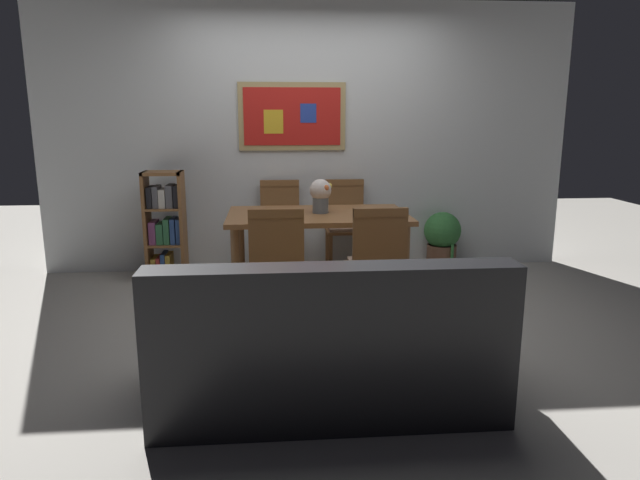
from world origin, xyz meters
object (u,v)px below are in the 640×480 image
at_px(dining_table, 318,224).
at_px(flower_vase, 321,194).
at_px(potted_ivy, 442,239).
at_px(dining_chair_near_left, 277,258).
at_px(dining_chair_far_right, 345,218).
at_px(dining_chair_far_left, 280,220).
at_px(bookshelf, 166,226).
at_px(leather_couch, 327,349).
at_px(dining_chair_near_right, 377,257).

bearing_deg(dining_table, flower_vase, 43.13).
bearing_deg(flower_vase, potted_ivy, 30.09).
relative_size(dining_chair_near_left, dining_chair_far_right, 1.00).
height_order(dining_chair_far_left, dining_chair_far_right, same).
xyz_separation_m(dining_table, bookshelf, (-1.38, 0.64, -0.12)).
xyz_separation_m(dining_chair_far_right, potted_ivy, (0.99, 0.01, -0.22)).
relative_size(dining_chair_near_left, potted_ivy, 1.57).
bearing_deg(dining_chair_far_left, leather_couch, -85.57).
bearing_deg(bookshelf, potted_ivy, 2.80).
relative_size(dining_chair_near_left, leather_couch, 0.51).
bearing_deg(dining_chair_far_left, bookshelf, -174.10).
bearing_deg(dining_chair_far_right, leather_couch, -99.41).
relative_size(bookshelf, potted_ivy, 1.76).
bearing_deg(bookshelf, dining_chair_near_right, -39.57).
xyz_separation_m(dining_chair_far_right, bookshelf, (-1.72, -0.12, -0.03)).
xyz_separation_m(dining_chair_far_right, flower_vase, (-0.31, -0.74, 0.35)).
bearing_deg(potted_ivy, dining_chair_near_left, -137.35).
height_order(dining_chair_far_left, flower_vase, flower_vase).
xyz_separation_m(dining_chair_near_left, potted_ivy, (1.68, 1.55, -0.22)).
relative_size(potted_ivy, flower_vase, 2.04).
bearing_deg(dining_chair_near_right, dining_table, 114.38).
xyz_separation_m(dining_chair_far_left, bookshelf, (-1.08, -0.11, -0.03)).
distance_m(dining_chair_near_left, dining_chair_far_right, 1.68).
distance_m(dining_chair_far_right, potted_ivy, 1.01).
bearing_deg(dining_chair_far_left, dining_chair_near_left, -91.92).
relative_size(dining_chair_far_right, potted_ivy, 1.57).
distance_m(dining_table, dining_chair_far_right, 0.84).
relative_size(leather_couch, potted_ivy, 3.10).
bearing_deg(dining_table, dining_chair_near_left, -114.78).
relative_size(dining_chair_near_left, flower_vase, 3.19).
height_order(bookshelf, potted_ivy, bookshelf).
relative_size(dining_chair_near_left, dining_chair_near_right, 1.00).
bearing_deg(dining_chair_near_right, dining_chair_near_left, 177.97).
bearing_deg(leather_couch, dining_chair_far_right, 80.59).
xyz_separation_m(dining_chair_near_left, dining_chair_near_right, (0.72, -0.03, 0.00)).
bearing_deg(flower_vase, dining_chair_far_right, 67.25).
bearing_deg(potted_ivy, dining_chair_far_left, -179.26).
bearing_deg(leather_couch, dining_chair_near_right, 66.81).
distance_m(dining_chair_far_left, dining_chair_near_right, 1.69).
height_order(leather_couch, bookshelf, bookshelf).
relative_size(dining_chair_far_left, leather_couch, 0.51).
bearing_deg(dining_chair_near_right, dining_chair_far_left, 113.21).
bearing_deg(flower_vase, dining_chair_near_left, -115.68).
distance_m(dining_chair_near_left, bookshelf, 1.75).
height_order(dining_chair_far_left, potted_ivy, dining_chair_far_left).
distance_m(leather_couch, flower_vase, 1.99).
distance_m(dining_chair_near_right, flower_vase, 0.95).
relative_size(dining_chair_far_left, flower_vase, 3.19).
height_order(dining_chair_far_left, leather_couch, dining_chair_far_left).
bearing_deg(dining_chair_far_right, potted_ivy, 0.82).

